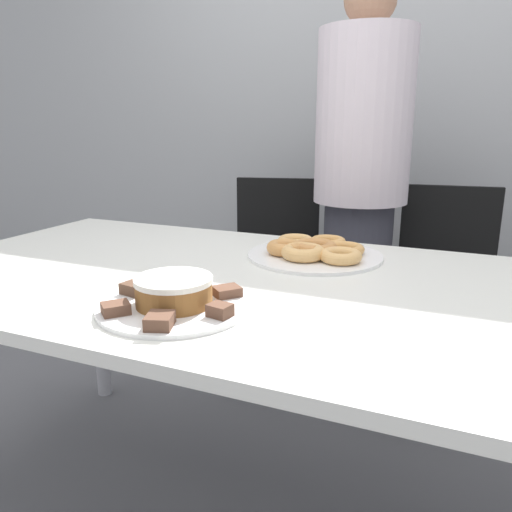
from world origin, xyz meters
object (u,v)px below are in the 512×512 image
Objects in this scene: office_chair_left at (274,282)px; person_standing at (360,188)px; office_chair_right at (444,304)px; plate_cake at (175,306)px; frosted_cake at (174,291)px; plate_donuts at (315,255)px.

person_standing is at bearing -18.80° from office_chair_left.
person_standing is 0.59m from office_chair_right.
plate_cake is at bearing -93.29° from office_chair_left.
frosted_cake reaches higher than plate_cake.
office_chair_right is 5.42× the size of frosted_cake.
frosted_cake is (0.25, -1.23, 0.38)m from office_chair_left.
office_chair_left is 1.00× the size of office_chair_right.
plate_donuts is (0.40, -0.70, 0.34)m from office_chair_left.
frosted_cake reaches higher than plate_donuts.
person_standing is 1.22m from plate_cake.
office_chair_right is 1.39m from frosted_cake.
office_chair_right is at bearing 67.58° from plate_cake.
office_chair_left is 2.75× the size of plate_cake.
frosted_cake is (-0.15, -0.53, 0.04)m from plate_donuts.
office_chair_right is at bearing 4.74° from person_standing.
office_chair_left reaches higher than plate_cake.
person_standing is at bearing 83.24° from plate_cake.
office_chair_left and office_chair_right have the same top height.
plate_donuts is (0.01, -0.67, -0.12)m from person_standing.
plate_cake is at bearing -119.03° from office_chair_right.
office_chair_right reaches higher than plate_donuts.
office_chair_right is 2.75× the size of plate_cake.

